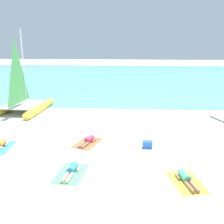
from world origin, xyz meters
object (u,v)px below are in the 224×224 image
object	(u,v)px
sunbather_center_right	(88,140)
towel_rightmost	(186,182)
sunbather_leftmost	(0,145)
sunbather_rightmost	(186,178)
towel_leftmost	(0,148)
sailboat_yellow	(23,100)
towel_center_left	(71,173)
cooler_box	(147,144)
towel_center_right	(88,143)
sunbather_center_left	(71,170)

from	to	relation	value
sunbather_center_right	towel_rightmost	size ratio (longest dim) A/B	0.81
sunbather_leftmost	sunbather_rightmost	size ratio (longest dim) A/B	1.01
towel_leftmost	towel_rightmost	bearing A→B (deg)	-17.71
towel_rightmost	sunbather_rightmost	size ratio (longest dim) A/B	1.22
sailboat_yellow	towel_center_left	world-z (taller)	sailboat_yellow
towel_rightmost	sunbather_rightmost	world-z (taller)	sunbather_rightmost
towel_leftmost	sunbather_rightmost	distance (m)	9.26
cooler_box	sunbather_leftmost	bearing A→B (deg)	-176.20
towel_center_left	cooler_box	distance (m)	4.48
sailboat_yellow	cooler_box	world-z (taller)	sailboat_yellow
sunbather_leftmost	towel_center_right	bearing A→B (deg)	5.96
sunbather_center_left	towel_rightmost	xyz separation A→B (m)	(4.61, -0.44, -0.13)
sunbather_leftmost	sunbather_center_right	bearing A→B (deg)	6.70
sunbather_rightmost	sailboat_yellow	bearing A→B (deg)	124.10
sailboat_yellow	sunbather_center_right	size ratio (longest dim) A/B	4.06
sunbather_center_left	towel_leftmost	bearing A→B (deg)	156.34
sailboat_yellow	sunbather_center_right	world-z (taller)	sailboat_yellow
towel_center_left	sunbather_rightmost	world-z (taller)	sunbather_rightmost
sunbather_rightmost	towel_center_left	bearing A→B (deg)	163.71
sunbather_center_right	towel_center_left	bearing A→B (deg)	-75.10
sunbather_center_left	towel_center_right	world-z (taller)	sunbather_center_left
sailboat_yellow	towel_center_right	size ratio (longest dim) A/B	3.29
towel_leftmost	sailboat_yellow	bearing A→B (deg)	102.92
sunbather_center_left	towel_center_left	bearing A→B (deg)	-90.00
sunbather_leftmost	towel_rightmost	xyz separation A→B (m)	(8.86, -2.89, -0.13)
sunbather_rightmost	sunbather_center_right	bearing A→B (deg)	127.09
sunbather_center_right	cooler_box	size ratio (longest dim) A/B	3.08
towel_leftmost	towel_rightmost	distance (m)	9.30
sailboat_yellow	sunbather_center_left	distance (m)	11.27
towel_leftmost	cooler_box	distance (m)	7.56
towel_center_left	towel_center_right	xyz separation A→B (m)	(0.14, 3.42, 0.00)
sunbather_leftmost	sunbather_center_left	size ratio (longest dim) A/B	1.00
towel_center_left	towel_center_right	bearing A→B (deg)	87.63
towel_center_left	sunbather_center_right	distance (m)	3.49
towel_center_right	sunbather_center_right	world-z (taller)	sunbather_center_right
sunbather_center_right	towel_center_right	bearing A→B (deg)	-90.00
sailboat_yellow	sunbather_center_left	xyz separation A→B (m)	(5.89, -9.57, -0.80)
sailboat_yellow	sunbather_leftmost	bearing A→B (deg)	-73.57
sunbather_center_left	cooler_box	size ratio (longest dim) A/B	3.14
sunbather_center_right	sunbather_rightmost	bearing A→B (deg)	-22.94
cooler_box	towel_center_right	bearing A→B (deg)	172.76
sunbather_center_left	towel_center_right	bearing A→B (deg)	93.39
sailboat_yellow	towel_rightmost	size ratio (longest dim) A/B	3.29
towel_leftmost	cooler_box	world-z (taller)	cooler_box
sunbather_leftmost	towel_center_left	distance (m)	4.93
sailboat_yellow	towel_leftmost	world-z (taller)	sailboat_yellow
towel_center_left	sunbather_rightmost	size ratio (longest dim) A/B	1.22
sailboat_yellow	towel_leftmost	xyz separation A→B (m)	(1.65, -7.19, -0.93)
sailboat_yellow	towel_center_right	xyz separation A→B (m)	(6.03, -6.22, -0.93)
sunbather_center_left	towel_rightmost	distance (m)	4.64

